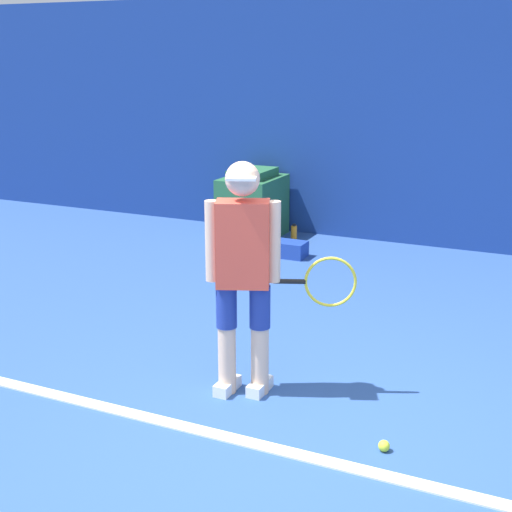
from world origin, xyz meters
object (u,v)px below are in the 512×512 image
at_px(covered_chair, 253,205).
at_px(equipment_bag, 280,248).
at_px(tennis_ball, 384,446).
at_px(tennis_player, 245,270).
at_px(water_bottle, 294,233).

height_order(covered_chair, equipment_bag, covered_chair).
distance_m(tennis_ball, covered_chair, 5.07).
xyz_separation_m(tennis_player, covered_chair, (-1.76, 3.86, -0.46)).
bearing_deg(covered_chair, tennis_player, -65.45).
height_order(tennis_ball, equipment_bag, equipment_bag).
bearing_deg(covered_chair, tennis_ball, -56.20).
xyz_separation_m(covered_chair, water_bottle, (0.55, 0.01, -0.30)).
bearing_deg(equipment_bag, covered_chair, 134.74).
relative_size(tennis_ball, water_bottle, 0.31).
bearing_deg(equipment_bag, tennis_player, -70.77).
xyz_separation_m(tennis_player, tennis_ball, (1.05, -0.34, -0.83)).
relative_size(tennis_ball, equipment_bag, 0.11).
distance_m(covered_chair, equipment_bag, 0.97).
xyz_separation_m(tennis_ball, equipment_bag, (-2.17, 3.55, 0.05)).
distance_m(tennis_ball, water_bottle, 4.77).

